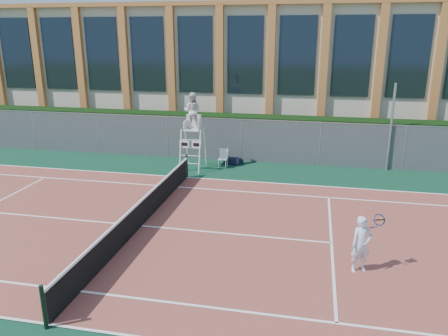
% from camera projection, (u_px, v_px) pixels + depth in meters
% --- Properties ---
extents(ground, '(120.00, 120.00, 0.00)m').
position_uv_depth(ground, '(141.00, 227.00, 15.06)').
color(ground, '#233814').
extents(apron, '(36.00, 20.00, 0.01)m').
position_uv_depth(apron, '(152.00, 215.00, 16.00)').
color(apron, '#0B3425').
rests_on(apron, ground).
extents(tennis_court, '(23.77, 10.97, 0.02)m').
position_uv_depth(tennis_court, '(141.00, 226.00, 15.06)').
color(tennis_court, brown).
rests_on(tennis_court, apron).
extents(tennis_net, '(0.10, 11.30, 1.10)m').
position_uv_depth(tennis_net, '(140.00, 212.00, 14.91)').
color(tennis_net, black).
rests_on(tennis_net, ground).
extents(fence, '(40.00, 0.06, 2.20)m').
position_uv_depth(fence, '(204.00, 139.00, 22.99)').
color(fence, '#595E60').
rests_on(fence, ground).
extents(hedge, '(40.00, 1.40, 2.20)m').
position_uv_depth(hedge, '(209.00, 134.00, 24.11)').
color(hedge, black).
rests_on(hedge, ground).
extents(building, '(45.00, 10.60, 8.22)m').
position_uv_depth(building, '(235.00, 68.00, 30.67)').
color(building, beige).
rests_on(building, ground).
extents(steel_pole, '(0.12, 0.12, 4.22)m').
position_uv_depth(steel_pole, '(391.00, 128.00, 20.80)').
color(steel_pole, '#9EA0A5').
rests_on(steel_pole, ground).
extents(umpire_chair, '(1.06, 1.63, 3.79)m').
position_uv_depth(umpire_chair, '(192.00, 113.00, 20.88)').
color(umpire_chair, white).
rests_on(umpire_chair, ground).
extents(plastic_chair, '(0.44, 0.44, 0.93)m').
position_uv_depth(plastic_chair, '(223.00, 156.00, 21.69)').
color(plastic_chair, silver).
rests_on(plastic_chair, apron).
extents(sports_bag_near, '(0.89, 0.51, 0.36)m').
position_uv_depth(sports_bag_near, '(232.00, 161.00, 22.23)').
color(sports_bag_near, black).
rests_on(sports_bag_near, apron).
extents(sports_bag_far, '(0.60, 0.51, 0.23)m').
position_uv_depth(sports_bag_far, '(238.00, 161.00, 22.50)').
color(sports_bag_far, black).
rests_on(sports_bag_far, apron).
extents(tennis_player, '(0.97, 0.73, 1.64)m').
position_uv_depth(tennis_player, '(361.00, 244.00, 11.95)').
color(tennis_player, silver).
rests_on(tennis_player, tennis_court).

